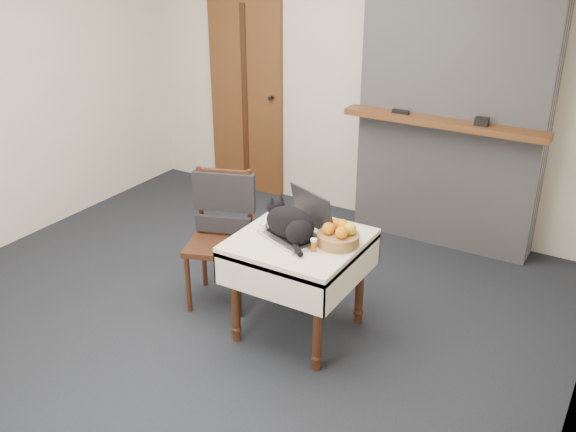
% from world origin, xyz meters
% --- Properties ---
extents(ground, '(4.50, 4.50, 0.00)m').
position_xyz_m(ground, '(0.00, 0.00, 0.00)').
color(ground, black).
rests_on(ground, ground).
extents(room_shell, '(4.52, 4.01, 2.61)m').
position_xyz_m(room_shell, '(0.00, 0.46, 1.76)').
color(room_shell, beige).
rests_on(room_shell, ground).
extents(door, '(0.82, 0.10, 2.00)m').
position_xyz_m(door, '(-1.20, 1.97, 1.00)').
color(door, brown).
rests_on(door, ground).
extents(chimney, '(1.62, 0.48, 2.60)m').
position_xyz_m(chimney, '(0.90, 1.85, 1.30)').
color(chimney, gray).
rests_on(chimney, ground).
extents(side_table, '(0.78, 0.78, 0.70)m').
position_xyz_m(side_table, '(0.55, -0.01, 0.59)').
color(side_table, '#361E0E').
rests_on(side_table, ground).
extents(laptop, '(0.49, 0.46, 0.29)m').
position_xyz_m(laptop, '(0.53, 0.02, 0.77)').
color(laptop, '#B7B7BC').
rests_on(laptop, side_table).
extents(cat, '(0.44, 0.37, 0.24)m').
position_xyz_m(cat, '(0.51, -0.04, 0.80)').
color(cat, black).
rests_on(cat, side_table).
extents(cream_jar, '(0.06, 0.06, 0.07)m').
position_xyz_m(cream_jar, '(0.31, -0.06, 0.74)').
color(cream_jar, white).
rests_on(cream_jar, side_table).
extents(pill_bottle, '(0.04, 0.04, 0.08)m').
position_xyz_m(pill_bottle, '(0.71, -0.12, 0.74)').
color(pill_bottle, '#9B5113').
rests_on(pill_bottle, side_table).
extents(fruit_basket, '(0.26, 0.26, 0.15)m').
position_xyz_m(fruit_basket, '(0.80, 0.04, 0.76)').
color(fruit_basket, olive).
rests_on(fruit_basket, side_table).
extents(desk_clutter, '(0.13, 0.03, 0.01)m').
position_xyz_m(desk_clutter, '(0.71, 0.02, 0.70)').
color(desk_clutter, black).
rests_on(desk_clutter, side_table).
extents(chair, '(0.55, 0.54, 0.96)m').
position_xyz_m(chair, '(-0.16, 0.13, 0.61)').
color(chair, '#361E0E').
rests_on(chair, ground).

